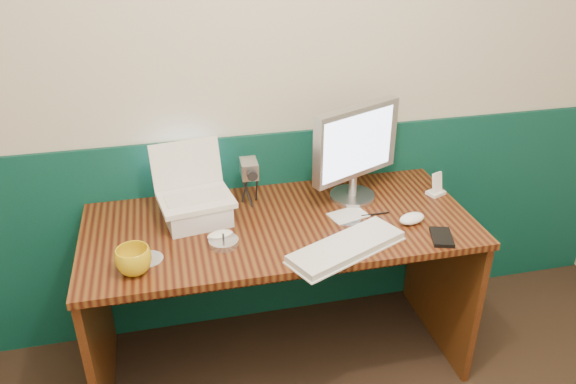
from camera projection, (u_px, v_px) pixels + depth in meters
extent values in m
cube|color=beige|center=(288.00, 77.00, 2.42)|extent=(3.50, 0.04, 2.50)
cube|color=#083632|center=(289.00, 227.00, 2.76)|extent=(3.48, 0.02, 1.00)
cube|color=black|center=(280.00, 295.00, 2.49)|extent=(1.60, 0.70, 0.75)
cube|color=silver|center=(197.00, 211.00, 2.31)|extent=(0.28, 0.25, 0.09)
cube|color=silver|center=(346.00, 248.00, 2.12)|extent=(0.49, 0.34, 0.03)
ellipsoid|color=white|center=(412.00, 218.00, 2.30)|extent=(0.14, 0.10, 0.04)
ellipsoid|color=white|center=(220.00, 235.00, 2.19)|extent=(0.12, 0.08, 0.04)
imported|color=gold|center=(134.00, 261.00, 1.98)|extent=(0.13, 0.13, 0.10)
cylinder|color=silver|center=(224.00, 242.00, 2.16)|extent=(0.12, 0.12, 0.02)
cylinder|color=silver|center=(148.00, 259.00, 2.08)|extent=(0.12, 0.12, 0.00)
cylinder|color=silver|center=(347.00, 219.00, 2.34)|extent=(0.12, 0.12, 0.00)
cylinder|color=black|center=(375.00, 214.00, 2.37)|extent=(0.12, 0.01, 0.01)
cube|color=silver|center=(348.00, 215.00, 2.36)|extent=(0.18, 0.14, 0.00)
cube|color=white|center=(436.00, 193.00, 2.53)|extent=(0.09, 0.08, 0.01)
cube|color=white|center=(437.00, 182.00, 2.51)|extent=(0.06, 0.04, 0.09)
cube|color=black|center=(442.00, 237.00, 2.20)|extent=(0.11, 0.15, 0.02)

